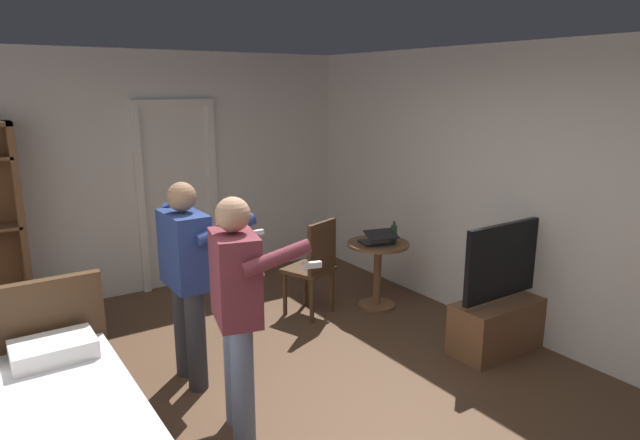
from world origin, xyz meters
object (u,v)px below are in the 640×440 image
Objects in this scene: person_striped_shirt at (187,269)px; person_blue_shirt at (238,302)px; side_table at (378,264)px; laptop at (378,239)px; suitcase_dark at (48,319)px; bottle_on_table at (394,233)px; tv_flatscreen at (505,312)px; suitcase_small at (39,333)px; wooden_chair at (314,264)px.

person_blue_shirt is at bearing -88.19° from person_striped_shirt.
laptop is (-0.04, -0.04, 0.28)m from side_table.
person_blue_shirt reaches higher than suitcase_dark.
person_striped_shirt is at bearing 91.81° from person_blue_shirt.
person_striped_shirt is (-2.32, -0.28, 0.13)m from bottle_on_table.
tv_flatscreen is at bearing -73.89° from laptop.
person_striped_shirt is 3.49× the size of suitcase_small.
bottle_on_table is (0.18, -0.04, 0.04)m from laptop.
tv_flatscreen is 2.53× the size of suitcase_small.
person_striped_shirt reaches higher than suitcase_dark.
bottle_on_table is at bearing -29.74° from side_table.
laptop is at bearing -27.14° from suitcase_dark.
laptop is at bearing 168.06° from bottle_on_table.
suitcase_small is at bearing 166.33° from bottle_on_table.
tv_flatscreen is 2.77m from person_striped_shirt.
suitcase_dark is at bearing 160.76° from bottle_on_table.
wooden_chair is at bearing 123.32° from tv_flatscreen.
person_striped_shirt is at bearing 158.49° from tv_flatscreen.
tv_flatscreen reaches higher than laptop.
tv_flatscreen is 4.10m from suitcase_dark.
person_blue_shirt reaches higher than side_table.
suitcase_dark is at bearing 120.95° from person_striped_shirt.
person_striped_shirt reaches higher than side_table.
wooden_chair is at bearing 19.85° from person_striped_shirt.
wooden_chair is 2.20× the size of suitcase_dark.
person_striped_shirt is (-2.51, 0.99, 0.59)m from tv_flatscreen.
tv_flatscreen reaches higher than wooden_chair.
bottle_on_table is 0.89m from wooden_chair.
tv_flatscreen reaches higher than suitcase_small.
side_table is 1.75× the size of laptop.
side_table is at bearing 104.00° from tv_flatscreen.
person_striped_shirt is at bearing -171.41° from laptop.
laptop is 1.79× the size of bottle_on_table.
side_table reaches higher than suitcase_small.
side_table is at bearing 150.26° from bottle_on_table.
tv_flatscreen reaches higher than suitcase_dark.
laptop is 0.88× the size of suitcase_small.
side_table is 0.70m from wooden_chair.
tv_flatscreen is 0.71× the size of person_blue_shirt.
suitcase_small is at bearing 117.11° from person_blue_shirt.
tv_flatscreen is 2.56m from person_blue_shirt.
side_table is 0.36m from bottle_on_table.
person_blue_shirt reaches higher than suitcase_small.
person_blue_shirt reaches higher than wooden_chair.
person_striped_shirt is (-0.03, 0.82, -0.00)m from person_blue_shirt.
person_blue_shirt is at bearing -76.23° from suitcase_dark.
laptop reaches higher than suitcase_small.
bottle_on_table is at bearing 25.66° from person_blue_shirt.
laptop is 0.89× the size of suitcase_dark.
person_striped_shirt is (-2.18, -0.36, 0.45)m from side_table.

